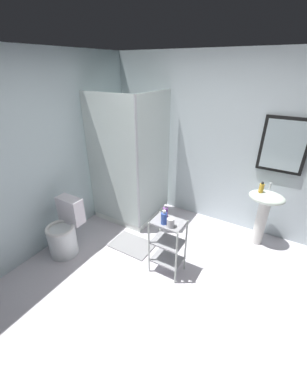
# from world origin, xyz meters

# --- Properties ---
(ground_plane) EXTENTS (4.20, 4.20, 0.02)m
(ground_plane) POSITION_xyz_m (0.00, 0.00, -0.01)
(ground_plane) COLOR silver
(wall_back) EXTENTS (4.20, 0.14, 2.50)m
(wall_back) POSITION_xyz_m (0.01, 1.85, 1.25)
(wall_back) COLOR silver
(wall_back) RESTS_ON ground_plane
(wall_left) EXTENTS (0.10, 4.20, 2.50)m
(wall_left) POSITION_xyz_m (-1.85, 0.00, 1.25)
(wall_left) COLOR silver
(wall_left) RESTS_ON ground_plane
(shower_stall) EXTENTS (0.92, 0.92, 2.00)m
(shower_stall) POSITION_xyz_m (-1.20, 1.17, 0.46)
(shower_stall) COLOR white
(shower_stall) RESTS_ON ground_plane
(pedestal_sink) EXTENTS (0.46, 0.37, 0.81)m
(pedestal_sink) POSITION_xyz_m (0.74, 1.52, 0.58)
(pedestal_sink) COLOR white
(pedestal_sink) RESTS_ON ground_plane
(sink_faucet) EXTENTS (0.03, 0.03, 0.10)m
(sink_faucet) POSITION_xyz_m (0.74, 1.64, 0.86)
(sink_faucet) COLOR silver
(sink_faucet) RESTS_ON pedestal_sink
(toilet) EXTENTS (0.37, 0.49, 0.76)m
(toilet) POSITION_xyz_m (-1.48, -0.02, 0.31)
(toilet) COLOR white
(toilet) RESTS_ON ground_plane
(storage_cart) EXTENTS (0.38, 0.28, 0.74)m
(storage_cart) POSITION_xyz_m (-0.12, 0.36, 0.44)
(storage_cart) COLOR silver
(storage_cart) RESTS_ON ground_plane
(hand_soap_bottle) EXTENTS (0.06, 0.06, 0.14)m
(hand_soap_bottle) POSITION_xyz_m (0.65, 1.50, 0.87)
(hand_soap_bottle) COLOR gold
(hand_soap_bottle) RESTS_ON pedestal_sink
(shampoo_bottle_blue) EXTENTS (0.07, 0.07, 0.17)m
(shampoo_bottle_blue) POSITION_xyz_m (-0.15, 0.30, 0.81)
(shampoo_bottle_blue) COLOR #3657BA
(shampoo_bottle_blue) RESTS_ON storage_cart
(conditioner_bottle_purple) EXTENTS (0.06, 0.06, 0.17)m
(conditioner_bottle_purple) POSITION_xyz_m (-0.19, 0.41, 0.81)
(conditioner_bottle_purple) COLOR purple
(conditioner_bottle_purple) RESTS_ON storage_cart
(rinse_cup) EXTENTS (0.08, 0.08, 0.10)m
(rinse_cup) POSITION_xyz_m (-0.06, 0.29, 0.79)
(rinse_cup) COLOR silver
(rinse_cup) RESTS_ON storage_cart
(bath_mat) EXTENTS (0.60, 0.40, 0.02)m
(bath_mat) POSITION_xyz_m (-0.77, 0.52, 0.01)
(bath_mat) COLOR gray
(bath_mat) RESTS_ON ground_plane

